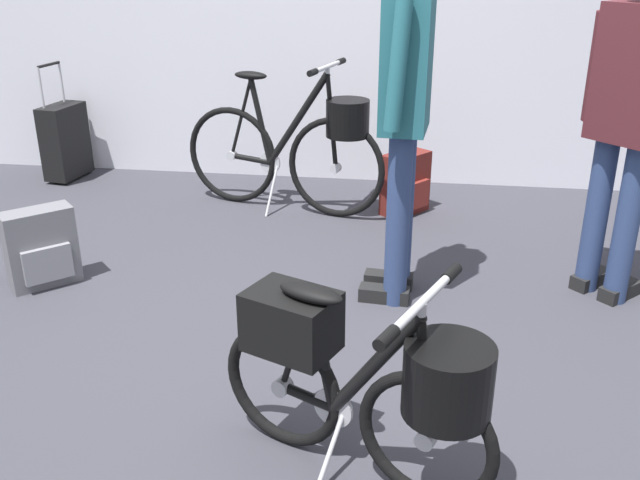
{
  "coord_description": "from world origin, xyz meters",
  "views": [
    {
      "loc": [
        0.47,
        -2.27,
        1.59
      ],
      "look_at": [
        0.12,
        0.17,
        0.55
      ],
      "focal_mm": 39.37,
      "sensor_mm": 36.0,
      "label": 1
    }
  ],
  "objects_px": {
    "folding_bike_foreground": "(364,374)",
    "display_bike_left": "(300,145)",
    "rolling_suitcase": "(65,141)",
    "handbag_on_floor": "(406,184)",
    "backpack_on_floor": "(41,249)",
    "visitor_near_wall": "(630,111)",
    "visitor_browsing": "(405,95)"
  },
  "relations": [
    {
      "from": "visitor_browsing",
      "to": "rolling_suitcase",
      "type": "relative_size",
      "value": 2.05
    },
    {
      "from": "folding_bike_foreground",
      "to": "visitor_near_wall",
      "type": "height_order",
      "value": "visitor_near_wall"
    },
    {
      "from": "visitor_browsing",
      "to": "rolling_suitcase",
      "type": "distance_m",
      "value": 2.98
    },
    {
      "from": "visitor_near_wall",
      "to": "visitor_browsing",
      "type": "xyz_separation_m",
      "value": [
        -0.99,
        -0.15,
        0.07
      ]
    },
    {
      "from": "visitor_browsing",
      "to": "display_bike_left",
      "type": "bearing_deg",
      "value": 121.15
    },
    {
      "from": "backpack_on_floor",
      "to": "handbag_on_floor",
      "type": "height_order",
      "value": "backpack_on_floor"
    },
    {
      "from": "rolling_suitcase",
      "to": "backpack_on_floor",
      "type": "relative_size",
      "value": 2.09
    },
    {
      "from": "folding_bike_foreground",
      "to": "visitor_browsing",
      "type": "bearing_deg",
      "value": 87.4
    },
    {
      "from": "display_bike_left",
      "to": "visitor_near_wall",
      "type": "xyz_separation_m",
      "value": [
        1.65,
        -0.94,
        0.47
      ]
    },
    {
      "from": "rolling_suitcase",
      "to": "handbag_on_floor",
      "type": "relative_size",
      "value": 2.12
    },
    {
      "from": "folding_bike_foreground",
      "to": "visitor_browsing",
      "type": "relative_size",
      "value": 0.54
    },
    {
      "from": "folding_bike_foreground",
      "to": "display_bike_left",
      "type": "height_order",
      "value": "display_bike_left"
    },
    {
      "from": "display_bike_left",
      "to": "backpack_on_floor",
      "type": "relative_size",
      "value": 3.35
    },
    {
      "from": "visitor_near_wall",
      "to": "display_bike_left",
      "type": "bearing_deg",
      "value": 150.32
    },
    {
      "from": "folding_bike_foreground",
      "to": "handbag_on_floor",
      "type": "bearing_deg",
      "value": 88.42
    },
    {
      "from": "display_bike_left",
      "to": "handbag_on_floor",
      "type": "bearing_deg",
      "value": 5.93
    },
    {
      "from": "visitor_near_wall",
      "to": "backpack_on_floor",
      "type": "height_order",
      "value": "visitor_near_wall"
    },
    {
      "from": "visitor_browsing",
      "to": "handbag_on_floor",
      "type": "relative_size",
      "value": 4.36
    },
    {
      "from": "visitor_browsing",
      "to": "backpack_on_floor",
      "type": "relative_size",
      "value": 4.28
    },
    {
      "from": "display_bike_left",
      "to": "backpack_on_floor",
      "type": "xyz_separation_m",
      "value": [
        -1.1,
        -1.22,
        -0.24
      ]
    },
    {
      "from": "visitor_near_wall",
      "to": "rolling_suitcase",
      "type": "distance_m",
      "value": 3.77
    },
    {
      "from": "folding_bike_foreground",
      "to": "backpack_on_floor",
      "type": "bearing_deg",
      "value": 145.81
    },
    {
      "from": "folding_bike_foreground",
      "to": "display_bike_left",
      "type": "relative_size",
      "value": 0.69
    },
    {
      "from": "handbag_on_floor",
      "to": "backpack_on_floor",
      "type": "bearing_deg",
      "value": -143.89
    },
    {
      "from": "display_bike_left",
      "to": "visitor_browsing",
      "type": "relative_size",
      "value": 0.78
    },
    {
      "from": "display_bike_left",
      "to": "backpack_on_floor",
      "type": "height_order",
      "value": "display_bike_left"
    },
    {
      "from": "backpack_on_floor",
      "to": "folding_bike_foreground",
      "type": "bearing_deg",
      "value": -34.19
    },
    {
      "from": "folding_bike_foreground",
      "to": "backpack_on_floor",
      "type": "distance_m",
      "value": 2.06
    },
    {
      "from": "display_bike_left",
      "to": "rolling_suitcase",
      "type": "distance_m",
      "value": 1.86
    },
    {
      "from": "visitor_browsing",
      "to": "folding_bike_foreground",
      "type": "bearing_deg",
      "value": -92.6
    },
    {
      "from": "handbag_on_floor",
      "to": "visitor_near_wall",
      "type": "bearing_deg",
      "value": -45.74
    },
    {
      "from": "display_bike_left",
      "to": "handbag_on_floor",
      "type": "xyz_separation_m",
      "value": [
        0.67,
        0.07,
        -0.24
      ]
    }
  ]
}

